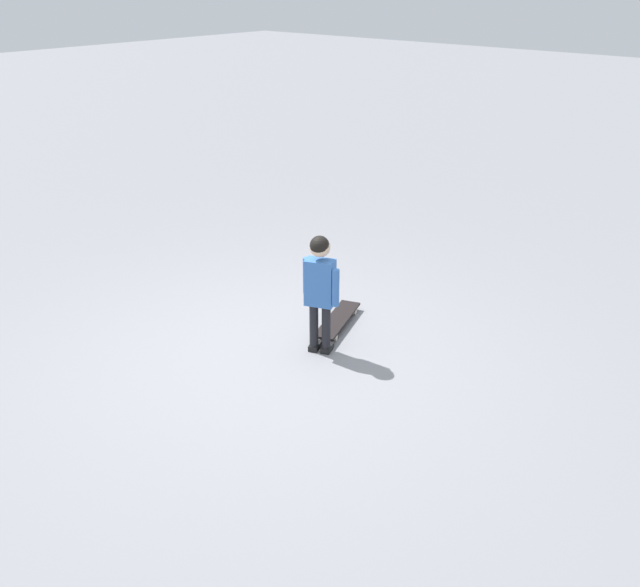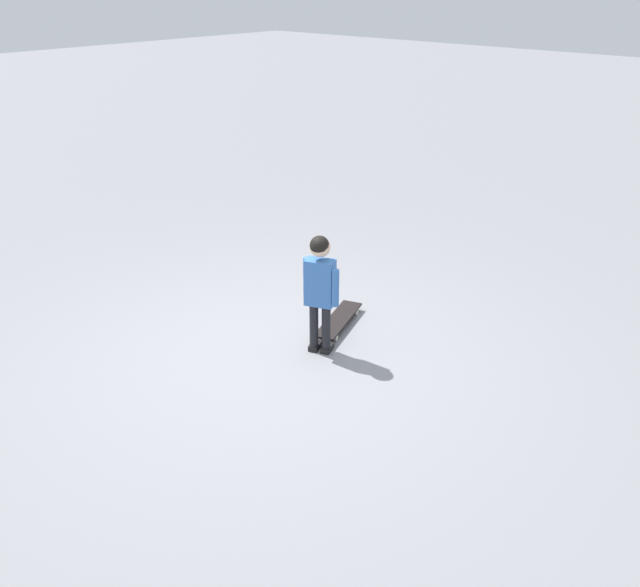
% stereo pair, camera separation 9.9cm
% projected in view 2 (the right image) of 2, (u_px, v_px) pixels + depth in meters
% --- Properties ---
extents(ground_plane, '(50.00, 50.00, 0.00)m').
position_uv_depth(ground_plane, '(273.00, 356.00, 5.90)').
color(ground_plane, gray).
extents(child_person, '(0.41, 0.24, 1.06)m').
position_uv_depth(child_person, '(320.00, 282.00, 5.70)').
color(child_person, black).
rests_on(child_person, ground).
extents(skateboard, '(0.44, 0.80, 0.07)m').
position_uv_depth(skateboard, '(339.00, 320.00, 6.38)').
color(skateboard, black).
rests_on(skateboard, ground).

